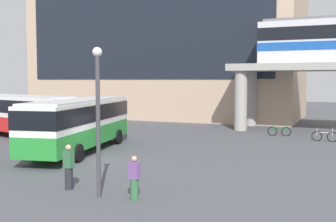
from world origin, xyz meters
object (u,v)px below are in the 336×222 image
(station_building, at_px, (168,48))
(bicycle_green, at_px, (279,131))
(bus_main, at_px, (80,120))
(pedestrian_waiting_near_stop, at_px, (134,179))
(bus_secondary, at_px, (21,111))
(bicycle_silver, at_px, (325,136))
(pedestrian_walking_across, at_px, (69,168))

(station_building, relative_size, bicycle_green, 17.53)
(bus_main, distance_m, pedestrian_waiting_near_stop, 11.18)
(bus_main, xyz_separation_m, pedestrian_waiting_near_stop, (7.88, -7.84, -1.23))
(bus_secondary, bearing_deg, bicycle_silver, 17.67)
(bicycle_green, xyz_separation_m, pedestrian_walking_across, (-5.32, -19.96, 0.50))
(bus_secondary, distance_m, bicycle_green, 20.14)
(bus_main, bearing_deg, station_building, 101.52)
(station_building, bearing_deg, bus_main, -78.48)
(bus_main, height_order, pedestrian_walking_across, bus_main)
(bus_main, relative_size, pedestrian_walking_across, 6.24)
(bicycle_green, relative_size, pedestrian_walking_across, 0.98)
(bus_main, xyz_separation_m, pedestrian_walking_across, (4.76, -7.55, -1.13))
(bicycle_silver, distance_m, pedestrian_walking_across, 20.21)
(bicycle_green, height_order, pedestrian_waiting_near_stop, pedestrian_waiting_near_stop)
(station_building, xyz_separation_m, bus_secondary, (-2.71, -22.43, -6.36))
(station_building, xyz_separation_m, bicycle_silver, (18.86, -15.56, -7.99))
(bicycle_silver, relative_size, pedestrian_waiting_near_stop, 1.10)
(bicycle_green, relative_size, pedestrian_waiting_near_stop, 1.09)
(bus_main, distance_m, bicycle_silver, 17.29)
(station_building, distance_m, bicycle_silver, 25.72)
(bus_main, relative_size, pedestrian_waiting_near_stop, 6.96)
(bus_main, bearing_deg, pedestrian_walking_across, -57.78)
(bus_main, distance_m, pedestrian_walking_across, 8.99)
(bus_main, height_order, bicycle_silver, bus_main)
(bus_secondary, distance_m, pedestrian_walking_across, 17.14)
(bicycle_silver, xyz_separation_m, pedestrian_waiting_near_stop, (-5.64, -18.50, 0.40))
(bus_secondary, height_order, pedestrian_waiting_near_stop, bus_secondary)
(station_building, bearing_deg, pedestrian_waiting_near_stop, -68.78)
(bus_main, height_order, pedestrian_waiting_near_stop, bus_main)
(station_building, height_order, bicycle_green, station_building)
(bus_main, distance_m, bus_secondary, 8.90)
(bus_main, height_order, bicycle_green, bus_main)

